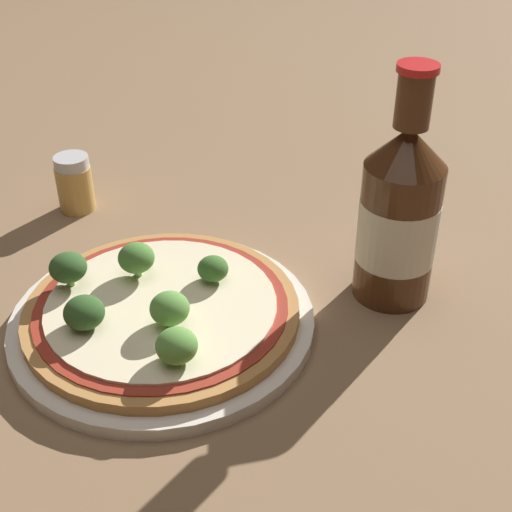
# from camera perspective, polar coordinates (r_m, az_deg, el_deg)

# --- Properties ---
(ground_plane) EXTENTS (3.00, 3.00, 0.00)m
(ground_plane) POSITION_cam_1_polar(r_m,az_deg,el_deg) (0.63, -7.42, -5.60)
(ground_plane) COLOR #846647
(plate) EXTENTS (0.26, 0.26, 0.01)m
(plate) POSITION_cam_1_polar(r_m,az_deg,el_deg) (0.62, -7.71, -5.40)
(plate) COLOR silver
(plate) RESTS_ON ground_plane
(pizza) EXTENTS (0.24, 0.24, 0.01)m
(pizza) POSITION_cam_1_polar(r_m,az_deg,el_deg) (0.61, -7.76, -4.38)
(pizza) COLOR #B77F42
(pizza) RESTS_ON plate
(broccoli_floret_0) EXTENTS (0.03, 0.03, 0.03)m
(broccoli_floret_0) POSITION_cam_1_polar(r_m,az_deg,el_deg) (0.59, -13.58, -4.43)
(broccoli_floret_0) COLOR #89A866
(broccoli_floret_0) RESTS_ON pizza
(broccoli_floret_1) EXTENTS (0.03, 0.03, 0.02)m
(broccoli_floret_1) POSITION_cam_1_polar(r_m,az_deg,el_deg) (0.63, -3.47, -1.02)
(broccoli_floret_1) COLOR #89A866
(broccoli_floret_1) RESTS_ON pizza
(broccoli_floret_2) EXTENTS (0.03, 0.03, 0.03)m
(broccoli_floret_2) POSITION_cam_1_polar(r_m,az_deg,el_deg) (0.54, -6.37, -7.15)
(broccoli_floret_2) COLOR #89A866
(broccoli_floret_2) RESTS_ON pizza
(broccoli_floret_3) EXTENTS (0.03, 0.03, 0.03)m
(broccoli_floret_3) POSITION_cam_1_polar(r_m,az_deg,el_deg) (0.64, -14.90, -1.02)
(broccoli_floret_3) COLOR #89A866
(broccoli_floret_3) RESTS_ON pizza
(broccoli_floret_4) EXTENTS (0.03, 0.03, 0.03)m
(broccoli_floret_4) POSITION_cam_1_polar(r_m,az_deg,el_deg) (0.58, -6.93, -4.20)
(broccoli_floret_4) COLOR #89A866
(broccoli_floret_4) RESTS_ON pizza
(broccoli_floret_5) EXTENTS (0.03, 0.03, 0.03)m
(broccoli_floret_5) POSITION_cam_1_polar(r_m,az_deg,el_deg) (0.64, -9.55, -0.16)
(broccoli_floret_5) COLOR #89A866
(broccoli_floret_5) RESTS_ON pizza
(beer_bottle) EXTENTS (0.07, 0.07, 0.22)m
(beer_bottle) POSITION_cam_1_polar(r_m,az_deg,el_deg) (0.63, 11.39, 3.27)
(beer_bottle) COLOR #472814
(beer_bottle) RESTS_ON ground_plane
(pepper_shaker) EXTENTS (0.04, 0.04, 0.06)m
(pepper_shaker) POSITION_cam_1_polar(r_m,az_deg,el_deg) (0.80, -14.31, 5.64)
(pepper_shaker) COLOR tan
(pepper_shaker) RESTS_ON ground_plane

